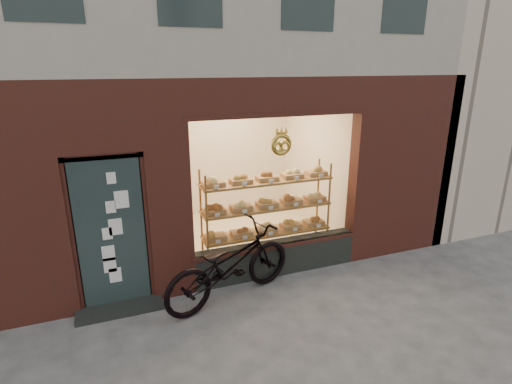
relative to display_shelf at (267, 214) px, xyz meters
name	(u,v)px	position (x,y,z in m)	size (l,w,h in m)	color
ground	(315,367)	(-0.45, -2.55, -0.88)	(90.00, 90.00, 0.00)	#484849
display_shelf	(267,214)	(0.00, 0.00, 0.00)	(2.20, 0.45, 1.70)	brown
bicycle	(230,265)	(-0.93, -0.88, -0.33)	(0.73, 2.09, 1.10)	black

